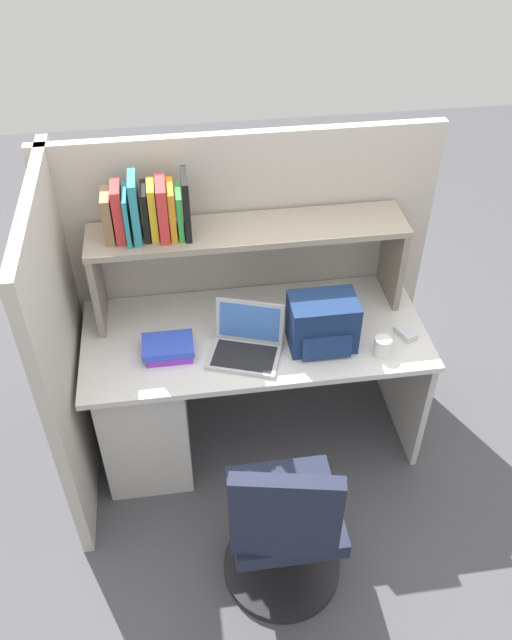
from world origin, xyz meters
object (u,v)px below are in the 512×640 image
(computer_mouse, at_px, (405,333))
(paper_cup, at_px, (382,346))
(backpack, at_px, (323,324))
(laptop, at_px, (246,343))
(office_chair, at_px, (284,530))

(computer_mouse, height_order, paper_cup, paper_cup)
(backpack, bearing_deg, computer_mouse, -0.62)
(computer_mouse, bearing_deg, paper_cup, -166.45)
(laptop, bearing_deg, computer_mouse, 0.25)
(paper_cup, bearing_deg, laptop, 170.85)
(paper_cup, xyz_separation_m, office_chair, (-0.54, -0.61, -0.38))
(computer_mouse, bearing_deg, office_chair, -155.27)
(computer_mouse, relative_size, paper_cup, 1.19)
(laptop, relative_size, computer_mouse, 3.61)
(paper_cup, bearing_deg, office_chair, -131.58)
(backpack, bearing_deg, laptop, -178.74)
(computer_mouse, height_order, office_chair, office_chair)
(laptop, relative_size, paper_cup, 4.29)
(backpack, xyz_separation_m, paper_cup, (0.25, -0.10, -0.08))
(laptop, height_order, computer_mouse, laptop)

